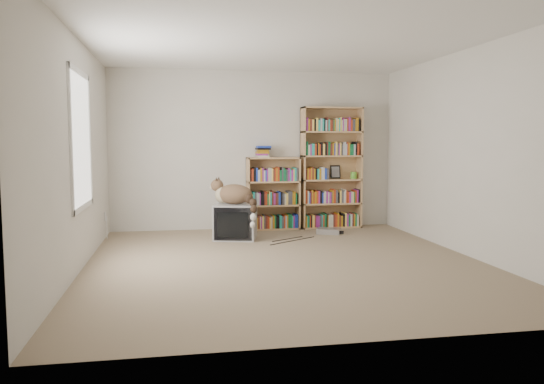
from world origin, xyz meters
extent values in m
cube|color=gray|center=(0.00, 0.00, 0.00)|extent=(4.50, 5.00, 0.01)
cube|color=beige|center=(0.00, 2.50, 1.25)|extent=(4.50, 0.02, 2.50)
cube|color=beige|center=(0.00, -2.50, 1.25)|extent=(4.50, 0.02, 2.50)
cube|color=beige|center=(-2.25, 0.00, 1.25)|extent=(0.02, 5.00, 2.50)
cube|color=beige|center=(2.25, 0.00, 1.25)|extent=(0.02, 5.00, 2.50)
cube|color=white|center=(0.00, 0.00, 2.50)|extent=(4.50, 5.00, 0.02)
cube|color=white|center=(-2.24, 0.20, 1.40)|extent=(0.02, 1.22, 1.52)
cube|color=#9B9B9D|center=(-0.40, 1.59, 0.25)|extent=(0.69, 0.65, 0.50)
cube|color=black|center=(-0.47, 1.35, 0.25)|extent=(0.52, 0.16, 0.46)
cube|color=black|center=(-0.47, 1.33, 0.24)|extent=(0.42, 0.12, 0.35)
cube|color=black|center=(-0.38, 1.70, 0.24)|extent=(0.41, 0.36, 0.30)
ellipsoid|color=#392717|center=(-0.42, 1.62, 0.64)|extent=(0.61, 0.51, 0.29)
ellipsoid|color=#392717|center=(-0.29, 1.57, 0.63)|extent=(0.31, 0.33, 0.21)
ellipsoid|color=#C4B58D|center=(-0.58, 1.66, 0.63)|extent=(0.26, 0.26, 0.23)
ellipsoid|color=#392717|center=(-0.65, 1.70, 0.76)|extent=(0.23, 0.23, 0.17)
sphere|color=beige|center=(-0.72, 1.73, 0.74)|extent=(0.09, 0.09, 0.07)
cone|color=black|center=(-0.66, 1.66, 0.85)|extent=(0.09, 0.10, 0.09)
cone|color=black|center=(-0.63, 1.76, 0.85)|extent=(0.09, 0.10, 0.09)
cube|color=tan|center=(0.76, 2.34, 0.97)|extent=(0.02, 0.30, 1.93)
cube|color=tan|center=(1.70, 2.34, 0.97)|extent=(0.02, 0.30, 1.93)
cube|color=tan|center=(1.23, 2.48, 0.97)|extent=(0.97, 0.03, 1.93)
cube|color=tan|center=(1.23, 2.34, 1.92)|extent=(0.97, 0.30, 0.02)
cube|color=tan|center=(1.23, 2.34, 0.01)|extent=(0.97, 0.30, 0.03)
cube|color=tan|center=(1.23, 2.34, 0.39)|extent=(0.97, 0.30, 0.03)
cube|color=tan|center=(1.23, 2.34, 0.78)|extent=(0.97, 0.30, 0.02)
cube|color=tan|center=(1.23, 2.34, 1.16)|extent=(0.97, 0.30, 0.02)
cube|color=tan|center=(1.23, 2.34, 1.54)|extent=(0.97, 0.30, 0.02)
cube|color=#B13317|center=(1.23, 2.34, 0.12)|extent=(0.89, 0.24, 0.19)
cube|color=#1C38BA|center=(1.23, 2.34, 0.50)|extent=(0.89, 0.24, 0.19)
cube|color=#116437|center=(1.23, 2.34, 0.88)|extent=(0.89, 0.24, 0.19)
cube|color=beige|center=(1.23, 2.34, 1.27)|extent=(0.89, 0.24, 0.19)
cube|color=black|center=(1.23, 2.34, 1.65)|extent=(0.89, 0.24, 0.19)
cube|color=tan|center=(-0.12, 2.34, 0.57)|extent=(0.02, 0.30, 1.14)
cube|color=tan|center=(0.68, 2.34, 0.57)|extent=(0.02, 0.30, 1.14)
cube|color=tan|center=(0.28, 2.48, 0.57)|extent=(0.83, 0.03, 1.14)
cube|color=tan|center=(0.28, 2.34, 1.13)|extent=(0.83, 0.30, 0.02)
cube|color=tan|center=(0.28, 2.34, 0.01)|extent=(0.83, 0.30, 0.03)
cube|color=tan|center=(0.28, 2.34, 0.39)|extent=(0.83, 0.30, 0.03)
cube|color=tan|center=(0.28, 2.34, 0.76)|extent=(0.83, 0.30, 0.02)
cube|color=#B13317|center=(0.28, 2.34, 0.12)|extent=(0.75, 0.24, 0.19)
cube|color=#1C38BA|center=(0.28, 2.34, 0.49)|extent=(0.75, 0.24, 0.19)
cube|color=#116437|center=(0.28, 2.34, 0.87)|extent=(0.75, 0.24, 0.19)
cube|color=#B13317|center=(0.11, 2.35, 1.23)|extent=(0.21, 0.28, 0.18)
cylinder|color=#5FB333|center=(1.60, 2.34, 0.84)|extent=(0.10, 0.10, 0.11)
cube|color=black|center=(1.33, 2.44, 0.90)|extent=(0.16, 0.05, 0.22)
cube|color=#A8A8AC|center=(1.03, 1.77, 0.04)|extent=(0.41, 0.36, 0.08)
cube|color=silver|center=(-2.24, 1.94, 0.32)|extent=(0.01, 0.08, 0.13)
camera|label=1|loc=(-1.21, -5.87, 1.38)|focal=35.00mm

